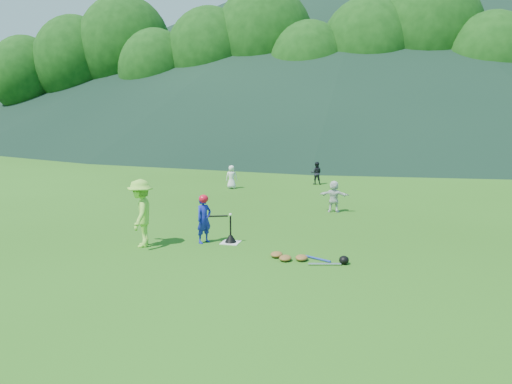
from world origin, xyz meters
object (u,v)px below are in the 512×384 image
home_plate (231,242)px  adult_coach (141,213)px  equipment_pile (302,258)px  fielder_a (232,177)px  fielder_b (316,173)px  fielder_d (334,196)px  batting_tee (231,238)px  batter_child (204,219)px

home_plate → adult_coach: adult_coach is taller
adult_coach → equipment_pile: adult_coach is taller
fielder_a → fielder_b: bearing=-161.5°
fielder_b → equipment_pile: fielder_b is taller
fielder_b → fielder_d: fielder_d is taller
adult_coach → fielder_b: adult_coach is taller
fielder_b → equipment_pile: bearing=90.9°
fielder_d → batting_tee: size_ratio=1.54×
fielder_a → batting_tee: size_ratio=1.45×
adult_coach → fielder_a: size_ratio=1.70×
adult_coach → batting_tee: 2.32m
fielder_a → fielder_b: 3.88m
home_plate → fielder_a: 8.49m
batter_child → fielder_d: bearing=-2.0°
fielder_b → batting_tee: (-0.72, -10.15, -0.37)m
batting_tee → fielder_b: bearing=85.9°
adult_coach → fielder_b: 11.35m
adult_coach → fielder_d: adult_coach is taller
home_plate → batting_tee: batting_tee is taller
fielder_a → fielder_d: size_ratio=0.94×
batter_child → fielder_d: (2.78, 4.60, -0.09)m
home_plate → batting_tee: 0.12m
fielder_a → fielder_d: bearing=128.5°
home_plate → fielder_a: (-2.56, 8.08, 0.48)m
batting_tee → home_plate: bearing=0.0°
batting_tee → equipment_pile: bearing=-26.3°
home_plate → fielder_d: size_ratio=0.43×
fielder_a → fielder_d: fielder_d is taller
home_plate → batting_tee: bearing=0.0°
home_plate → fielder_b: size_ratio=0.45×
adult_coach → batting_tee: bearing=95.0°
adult_coach → fielder_b: size_ratio=1.68×
fielder_d → batting_tee: fielder_d is taller
batting_tee → batter_child: bearing=-167.3°
batting_tee → equipment_pile: 2.23m
fielder_a → equipment_pile: fielder_a is taller
equipment_pile → home_plate: bearing=153.7°
fielder_a → fielder_b: (3.28, 2.07, 0.01)m
fielder_b → batting_tee: fielder_b is taller
fielder_b → fielder_d: bearing=98.2°
batter_child → batting_tee: batter_child is taller
batting_tee → equipment_pile: size_ratio=0.38×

